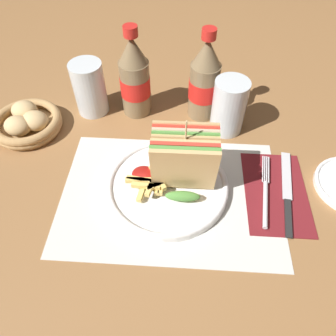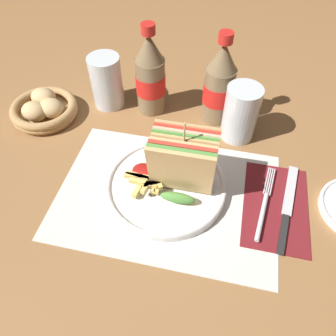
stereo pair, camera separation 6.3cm
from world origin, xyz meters
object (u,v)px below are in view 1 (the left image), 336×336
object	(u,v)px
glass_near	(228,109)
glass_far	(90,91)
coke_bottle_far	(204,81)
knife	(287,192)
club_sandwich	(184,162)
fork	(265,196)
bread_basket	(27,123)
plate_main	(167,185)
coke_bottle_near	(135,78)

from	to	relation	value
glass_near	glass_far	bearing A→B (deg)	171.64
coke_bottle_far	glass_far	bearing A→B (deg)	-179.21
knife	club_sandwich	bearing A→B (deg)	-173.39
fork	bread_basket	world-z (taller)	bread_basket
club_sandwich	knife	size ratio (longest dim) A/B	0.76
club_sandwich	bread_basket	bearing A→B (deg)	158.02
fork	glass_far	distance (m)	0.46
plate_main	coke_bottle_far	bearing A→B (deg)	73.83
fork	coke_bottle_near	bearing A→B (deg)	146.12
bread_basket	coke_bottle_far	bearing A→B (deg)	11.83
glass_far	fork	bearing A→B (deg)	-32.37
glass_far	bread_basket	bearing A→B (deg)	-149.33
coke_bottle_far	glass_far	world-z (taller)	coke_bottle_far
glass_far	coke_bottle_far	bearing A→B (deg)	0.79
coke_bottle_far	knife	bearing A→B (deg)	-54.61
fork	coke_bottle_far	distance (m)	0.29
bread_basket	glass_near	bearing A→B (deg)	4.16
plate_main	glass_far	xyz separation A→B (m)	(-0.20, 0.23, 0.04)
fork	knife	world-z (taller)	fork
coke_bottle_far	glass_near	xyz separation A→B (m)	(0.06, -0.05, -0.04)
plate_main	club_sandwich	distance (m)	0.07
club_sandwich	bread_basket	xyz separation A→B (m)	(-0.36, 0.15, -0.06)
plate_main	coke_bottle_near	distance (m)	0.26
coke_bottle_far	fork	bearing A→B (deg)	-63.85
knife	coke_bottle_far	distance (m)	0.30
glass_far	coke_bottle_near	bearing A→B (deg)	2.28
knife	coke_bottle_far	world-z (taller)	coke_bottle_far
coke_bottle_far	glass_near	bearing A→B (deg)	-42.43
bread_basket	coke_bottle_near	bearing A→B (deg)	19.19
bread_basket	fork	bearing A→B (deg)	-17.55
coke_bottle_near	glass_far	size ratio (longest dim) A/B	1.68
plate_main	coke_bottle_near	world-z (taller)	coke_bottle_near
fork	coke_bottle_near	size ratio (longest dim) A/B	0.82
coke_bottle_near	glass_near	bearing A→B (deg)	-13.57
knife	glass_near	distance (m)	0.22
coke_bottle_near	glass_far	world-z (taller)	coke_bottle_near
coke_bottle_near	glass_near	distance (m)	0.22
club_sandwich	coke_bottle_far	size ratio (longest dim) A/B	0.74
fork	coke_bottle_far	xyz separation A→B (m)	(-0.12, 0.25, 0.08)
fork	knife	bearing A→B (deg)	25.82
fork	coke_bottle_near	distance (m)	0.38
fork	coke_bottle_near	world-z (taller)	coke_bottle_near
glass_far	bread_basket	world-z (taller)	glass_far
club_sandwich	glass_far	distance (m)	0.32
knife	coke_bottle_near	world-z (taller)	coke_bottle_near
coke_bottle_far	glass_near	world-z (taller)	coke_bottle_far
coke_bottle_near	glass_near	size ratio (longest dim) A/B	1.68
coke_bottle_near	bread_basket	xyz separation A→B (m)	(-0.24, -0.08, -0.07)
bread_basket	plate_main	bearing A→B (deg)	-24.63
plate_main	bread_basket	bearing A→B (deg)	155.37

